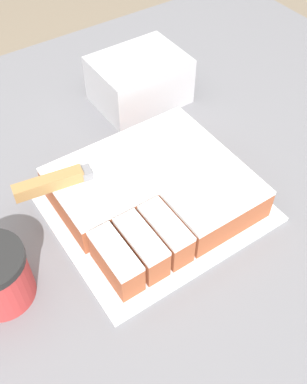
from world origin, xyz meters
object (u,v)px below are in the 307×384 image
Objects in this scene: knife at (71,177)px; storage_box at (139,80)px; cake_board at (153,205)px; cake at (154,190)px.

storage_box is (0.26, 0.19, -0.02)m from knife.
storage_box is (0.14, 0.26, 0.05)m from cake_board.
cake_board is 1.16× the size of cake.
cake_board is at bearing -118.38° from storage_box.
cake is 0.14m from knife.
knife is at bearing 146.86° from cake_board.
knife reaches higher than cake_board.
cake_board is 0.15m from knife.
cake_board is 0.03m from cake.
cake_board is 1.05× the size of knife.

